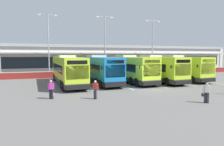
% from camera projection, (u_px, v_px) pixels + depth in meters
% --- Properties ---
extents(ground_plane, '(200.00, 200.00, 0.00)m').
position_uv_depth(ground_plane, '(149.00, 88.00, 22.61)').
color(ground_plane, '#605E5B').
extents(terminal_building, '(70.00, 13.00, 6.00)m').
position_uv_depth(terminal_building, '(94.00, 58.00, 47.72)').
color(terminal_building, beige).
rests_on(terminal_building, ground).
extents(red_barrier_wall, '(60.00, 0.40, 1.10)m').
position_uv_depth(red_barrier_wall, '(110.00, 73.00, 36.23)').
color(red_barrier_wall, maroon).
rests_on(red_barrier_wall, ground).
extents(coach_bus_leftmost, '(3.42, 12.27, 3.78)m').
position_uv_depth(coach_bus_leftmost, '(68.00, 71.00, 25.41)').
color(coach_bus_leftmost, '#B7DB2D').
rests_on(coach_bus_leftmost, ground).
extents(coach_bus_left_centre, '(3.42, 12.27, 3.78)m').
position_uv_depth(coach_bus_left_centre, '(98.00, 70.00, 27.10)').
color(coach_bus_left_centre, '#1972B7').
rests_on(coach_bus_left_centre, ground).
extents(coach_bus_centre, '(3.42, 12.27, 3.78)m').
position_uv_depth(coach_bus_centre, '(129.00, 69.00, 28.30)').
color(coach_bus_centre, '#B7DB2D').
rests_on(coach_bus_centre, ground).
extents(coach_bus_right_centre, '(3.42, 12.27, 3.78)m').
position_uv_depth(coach_bus_right_centre, '(154.00, 69.00, 29.06)').
color(coach_bus_right_centre, '#B7DB2D').
rests_on(coach_bus_right_centre, ground).
extents(coach_bus_rightmost, '(3.42, 12.27, 3.78)m').
position_uv_depth(coach_bus_rightmost, '(177.00, 68.00, 31.01)').
color(coach_bus_rightmost, '#B7DB2D').
rests_on(coach_bus_rightmost, ground).
extents(bay_stripe_far_west, '(0.14, 13.00, 0.01)m').
position_uv_depth(bay_stripe_far_west, '(51.00, 85.00, 24.91)').
color(bay_stripe_far_west, silver).
rests_on(bay_stripe_far_west, ground).
extents(bay_stripe_west, '(0.14, 13.00, 0.01)m').
position_uv_depth(bay_stripe_west, '(84.00, 84.00, 26.25)').
color(bay_stripe_west, silver).
rests_on(bay_stripe_west, ground).
extents(bay_stripe_mid_west, '(0.14, 13.00, 0.01)m').
position_uv_depth(bay_stripe_mid_west, '(114.00, 82.00, 27.60)').
color(bay_stripe_mid_west, silver).
rests_on(bay_stripe_mid_west, ground).
extents(bay_stripe_centre, '(0.14, 13.00, 0.01)m').
position_uv_depth(bay_stripe_centre, '(141.00, 81.00, 28.94)').
color(bay_stripe_centre, silver).
rests_on(bay_stripe_centre, ground).
extents(bay_stripe_mid_east, '(0.14, 13.00, 0.01)m').
position_uv_depth(bay_stripe_mid_east, '(166.00, 80.00, 30.28)').
color(bay_stripe_mid_east, silver).
rests_on(bay_stripe_mid_east, ground).
extents(bay_stripe_east, '(0.14, 13.00, 0.01)m').
position_uv_depth(bay_stripe_east, '(189.00, 79.00, 31.62)').
color(bay_stripe_east, silver).
rests_on(bay_stripe_east, ground).
extents(pedestrian_with_handbag, '(0.62, 0.51, 1.62)m').
position_uv_depth(pedestrian_with_handbag, '(206.00, 92.00, 15.65)').
color(pedestrian_with_handbag, '#33333D').
rests_on(pedestrian_with_handbag, ground).
extents(pedestrian_in_dark_coat, '(0.48, 0.42, 1.62)m').
position_uv_depth(pedestrian_in_dark_coat, '(95.00, 89.00, 17.05)').
color(pedestrian_in_dark_coat, '#33333D').
rests_on(pedestrian_in_dark_coat, ground).
extents(pedestrian_approaching_bus, '(0.54, 0.29, 1.62)m').
position_uv_depth(pedestrian_approaching_bus, '(51.00, 89.00, 17.08)').
color(pedestrian_approaching_bus, black).
rests_on(pedestrian_approaching_bus, ground).
extents(lamp_post_west, '(3.24, 0.28, 11.00)m').
position_uv_depth(lamp_post_west, '(48.00, 41.00, 35.09)').
color(lamp_post_west, '#9E9EA3').
rests_on(lamp_post_west, ground).
extents(lamp_post_centre, '(3.24, 0.28, 11.00)m').
position_uv_depth(lamp_post_centre, '(105.00, 42.00, 37.16)').
color(lamp_post_centre, '#9E9EA3').
rests_on(lamp_post_centre, ground).
extents(lamp_post_east, '(3.24, 0.28, 11.00)m').
position_uv_depth(lamp_post_east, '(152.00, 43.00, 41.28)').
color(lamp_post_east, '#9E9EA3').
rests_on(lamp_post_east, ground).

